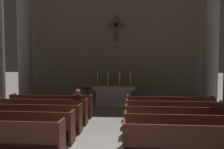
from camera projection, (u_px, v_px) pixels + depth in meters
name	position (u px, v px, depth m)	size (l,w,h in m)	color
pew_left_row_2	(15.00, 126.00, 6.75)	(3.44, 0.50, 0.95)	#4C2319
pew_left_row_3	(30.00, 117.00, 7.77)	(3.44, 0.50, 0.95)	#4C2319
pew_left_row_4	(42.00, 111.00, 8.78)	(3.44, 0.50, 0.95)	#4C2319
pew_left_row_5	(51.00, 106.00, 9.79)	(3.44, 0.50, 0.95)	#4C2319
pew_right_row_1	(198.00, 144.00, 5.32)	(3.44, 0.50, 0.95)	#4C2319
pew_right_row_2	(187.00, 130.00, 6.34)	(3.44, 0.50, 0.95)	#4C2319
pew_right_row_3	(180.00, 121.00, 7.35)	(3.44, 0.50, 0.95)	#4C2319
pew_right_row_4	(174.00, 113.00, 8.36)	(3.44, 0.50, 0.95)	#4C2319
pew_right_row_5	(169.00, 108.00, 9.38)	(3.44, 0.50, 0.95)	#4C2319
column_left_third	(25.00, 47.00, 12.88)	(1.15, 1.15, 6.45)	gray
column_right_third	(211.00, 46.00, 12.02)	(1.15, 1.15, 6.45)	gray
altar	(114.00, 96.00, 12.06)	(2.20, 0.90, 1.01)	#A8A399
candlestick_outer_left	(98.00, 82.00, 12.08)	(0.16, 0.16, 0.80)	#B79338
candlestick_inner_left	(108.00, 82.00, 12.04)	(0.16, 0.16, 0.80)	#B79338
candlestick_inner_right	(120.00, 82.00, 11.99)	(0.16, 0.16, 0.80)	#B79338
candlestick_outer_right	(130.00, 82.00, 11.94)	(0.16, 0.16, 0.80)	#B79338
apse_with_cross	(116.00, 35.00, 13.82)	(11.18, 0.42, 7.70)	#706656
lectern	(87.00, 99.00, 10.96)	(0.44, 0.36, 1.15)	#4C2319
lone_worshipper	(78.00, 106.00, 8.69)	(0.32, 0.43, 1.32)	#26262B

